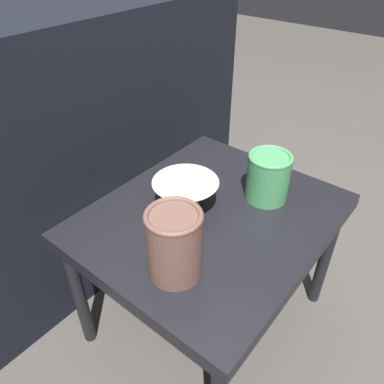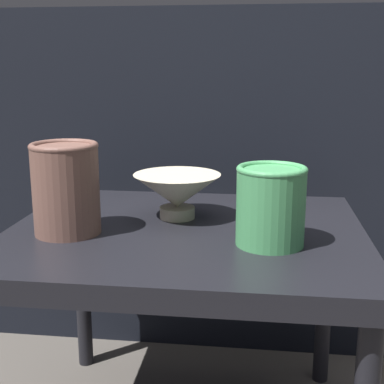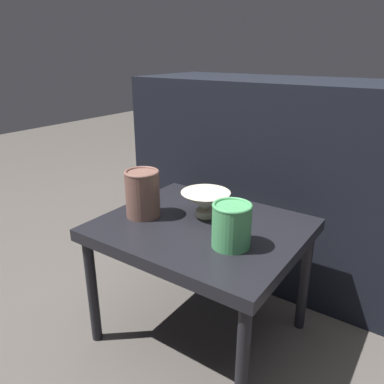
{
  "view_description": "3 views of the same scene",
  "coord_description": "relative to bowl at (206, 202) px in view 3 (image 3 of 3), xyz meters",
  "views": [
    {
      "loc": [
        -0.62,
        -0.43,
        1.07
      ],
      "look_at": [
        -0.02,
        0.05,
        0.51
      ],
      "focal_mm": 35.0,
      "sensor_mm": 36.0,
      "label": 1
    },
    {
      "loc": [
        0.13,
        -0.94,
        0.74
      ],
      "look_at": [
        0.01,
        0.05,
        0.5
      ],
      "focal_mm": 50.0,
      "sensor_mm": 36.0,
      "label": 2
    },
    {
      "loc": [
        0.62,
        -0.94,
        0.99
      ],
      "look_at": [
        -0.07,
        0.04,
        0.53
      ],
      "focal_mm": 35.0,
      "sensor_mm": 36.0,
      "label": 3
    }
  ],
  "objects": [
    {
      "name": "vase_textured_left",
      "position": [
        -0.18,
        -0.12,
        0.03
      ],
      "size": [
        0.12,
        0.12,
        0.16
      ],
      "color": "brown",
      "rests_on": "table"
    },
    {
      "name": "ground_plane",
      "position": [
        0.03,
        -0.06,
        -0.5
      ],
      "size": [
        8.0,
        8.0,
        0.0
      ],
      "primitive_type": "plane",
      "color": "#4C4742"
    },
    {
      "name": "bowl",
      "position": [
        0.0,
        0.0,
        0.0
      ],
      "size": [
        0.17,
        0.17,
        0.09
      ],
      "color": "beige",
      "rests_on": "table"
    },
    {
      "name": "vase_colorful_right",
      "position": [
        0.18,
        -0.14,
        0.02
      ],
      "size": [
        0.12,
        0.12,
        0.13
      ],
      "color": "#47995B",
      "rests_on": "table"
    },
    {
      "name": "table",
      "position": [
        0.03,
        -0.06,
        -0.1
      ],
      "size": [
        0.65,
        0.55,
        0.44
      ],
      "color": "black",
      "rests_on": "ground_plane"
    },
    {
      "name": "couch_backdrop",
      "position": [
        0.03,
        0.55,
        -0.06
      ],
      "size": [
        1.25,
        0.5,
        0.87
      ],
      "color": "black",
      "rests_on": "ground_plane"
    }
  ]
}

